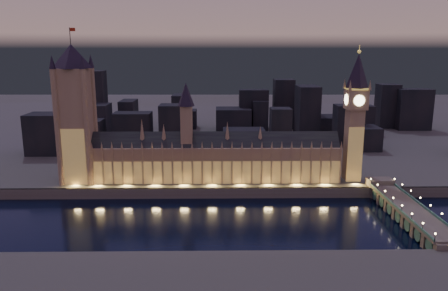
{
  "coord_description": "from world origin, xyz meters",
  "views": [
    {
      "loc": [
        0.0,
        -275.26,
        111.63
      ],
      "look_at": [
        5.0,
        55.0,
        38.0
      ],
      "focal_mm": 35.0,
      "sensor_mm": 36.0,
      "label": 1
    }
  ],
  "objects_px": {
    "elizabeth_tower": "(356,107)",
    "westminster_bridge": "(406,211)",
    "victoria_tower": "(75,108)",
    "palace_of_westminster": "(211,158)"
  },
  "relations": [
    {
      "from": "palace_of_westminster",
      "to": "victoria_tower",
      "type": "distance_m",
      "value": 112.42
    },
    {
      "from": "palace_of_westminster",
      "to": "victoria_tower",
      "type": "height_order",
      "value": "victoria_tower"
    },
    {
      "from": "victoria_tower",
      "to": "elizabeth_tower",
      "type": "distance_m",
      "value": 218.0
    },
    {
      "from": "palace_of_westminster",
      "to": "westminster_bridge",
      "type": "xyz_separation_m",
      "value": [
        130.46,
        -65.19,
        -20.38
      ]
    },
    {
      "from": "palace_of_westminster",
      "to": "victoria_tower",
      "type": "xyz_separation_m",
      "value": [
        -104.84,
        0.18,
        40.58
      ]
    },
    {
      "from": "victoria_tower",
      "to": "westminster_bridge",
      "type": "relative_size",
      "value": 1.05
    },
    {
      "from": "victoria_tower",
      "to": "westminster_bridge",
      "type": "bearing_deg",
      "value": -15.53
    },
    {
      "from": "elizabeth_tower",
      "to": "westminster_bridge",
      "type": "height_order",
      "value": "elizabeth_tower"
    },
    {
      "from": "palace_of_westminster",
      "to": "westminster_bridge",
      "type": "relative_size",
      "value": 1.79
    },
    {
      "from": "victoria_tower",
      "to": "westminster_bridge",
      "type": "height_order",
      "value": "victoria_tower"
    }
  ]
}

